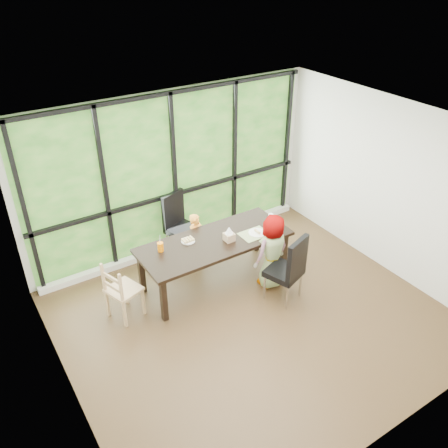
% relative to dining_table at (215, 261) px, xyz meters
% --- Properties ---
extents(ground, '(5.00, 5.00, 0.00)m').
position_rel_dining_table_xyz_m(ground, '(-0.00, -1.00, -0.38)').
color(ground, black).
rests_on(ground, ground).
extents(back_wall, '(5.00, 0.00, 5.00)m').
position_rel_dining_table_xyz_m(back_wall, '(-0.00, 1.25, 0.98)').
color(back_wall, silver).
rests_on(back_wall, ground).
extents(foliage_backdrop, '(4.80, 0.02, 2.65)m').
position_rel_dining_table_xyz_m(foliage_backdrop, '(-0.00, 1.23, 0.98)').
color(foliage_backdrop, '#1D4B17').
rests_on(foliage_backdrop, back_wall).
extents(window_mullions, '(4.80, 0.06, 2.65)m').
position_rel_dining_table_xyz_m(window_mullions, '(-0.00, 1.19, 0.98)').
color(window_mullions, black).
rests_on(window_mullions, back_wall).
extents(window_sill, '(4.80, 0.12, 0.10)m').
position_rel_dining_table_xyz_m(window_sill, '(-0.00, 1.15, -0.33)').
color(window_sill, silver).
rests_on(window_sill, ground).
extents(dining_table, '(2.33, 1.01, 0.75)m').
position_rel_dining_table_xyz_m(dining_table, '(0.00, 0.00, 0.00)').
color(dining_table, black).
rests_on(dining_table, ground).
extents(chair_window_leather, '(0.59, 0.59, 1.08)m').
position_rel_dining_table_xyz_m(chair_window_leather, '(-0.04, 0.93, 0.17)').
color(chair_window_leather, black).
rests_on(chair_window_leather, ground).
extents(chair_interior_leather, '(0.59, 0.59, 1.08)m').
position_rel_dining_table_xyz_m(chair_interior_leather, '(0.62, -0.87, 0.17)').
color(chair_interior_leather, black).
rests_on(chair_interior_leather, ground).
extents(chair_end_beech, '(0.51, 0.52, 0.90)m').
position_rel_dining_table_xyz_m(chair_end_beech, '(-1.46, 0.02, 0.08)').
color(chair_end_beech, tan).
rests_on(chair_end_beech, ground).
extents(child_toddler, '(0.39, 0.32, 0.91)m').
position_rel_dining_table_xyz_m(child_toddler, '(0.00, 0.56, 0.08)').
color(child_toddler, orange).
rests_on(child_toddler, ground).
extents(child_older, '(0.61, 0.43, 1.19)m').
position_rel_dining_table_xyz_m(child_older, '(0.68, -0.52, 0.22)').
color(child_older, slate).
rests_on(child_older, ground).
extents(placemat, '(0.43, 0.31, 0.01)m').
position_rel_dining_table_xyz_m(placemat, '(0.59, -0.18, 0.38)').
color(placemat, tan).
rests_on(placemat, dining_table).
extents(plate_far, '(0.20, 0.20, 0.01)m').
position_rel_dining_table_xyz_m(plate_far, '(-0.34, 0.19, 0.38)').
color(plate_far, white).
rests_on(plate_far, dining_table).
extents(plate_near, '(0.27, 0.27, 0.02)m').
position_rel_dining_table_xyz_m(plate_near, '(0.64, -0.18, 0.38)').
color(plate_near, white).
rests_on(plate_near, dining_table).
extents(orange_cup, '(0.09, 0.09, 0.14)m').
position_rel_dining_table_xyz_m(orange_cup, '(-0.79, 0.18, 0.44)').
color(orange_cup, orange).
rests_on(orange_cup, dining_table).
extents(green_cup, '(0.08, 0.08, 0.13)m').
position_rel_dining_table_xyz_m(green_cup, '(0.97, -0.29, 0.44)').
color(green_cup, '#3FD82F').
rests_on(green_cup, dining_table).
extents(white_mug, '(0.08, 0.08, 0.09)m').
position_rel_dining_table_xyz_m(white_mug, '(1.08, 0.05, 0.42)').
color(white_mug, white).
rests_on(white_mug, dining_table).
extents(tissue_box, '(0.14, 0.14, 0.12)m').
position_rel_dining_table_xyz_m(tissue_box, '(0.18, -0.12, 0.44)').
color(tissue_box, tan).
rests_on(tissue_box, dining_table).
extents(crepe_rolls_far, '(0.20, 0.12, 0.04)m').
position_rel_dining_table_xyz_m(crepe_rolls_far, '(-0.34, 0.19, 0.41)').
color(crepe_rolls_far, tan).
rests_on(crepe_rolls_far, plate_far).
extents(crepe_rolls_near, '(0.05, 0.12, 0.04)m').
position_rel_dining_table_xyz_m(crepe_rolls_near, '(0.64, -0.18, 0.41)').
color(crepe_rolls_near, tan).
rests_on(crepe_rolls_near, plate_near).
extents(straw_white, '(0.01, 0.04, 0.20)m').
position_rel_dining_table_xyz_m(straw_white, '(-0.79, 0.18, 0.55)').
color(straw_white, white).
rests_on(straw_white, orange_cup).
extents(straw_pink, '(0.01, 0.04, 0.20)m').
position_rel_dining_table_xyz_m(straw_pink, '(0.97, -0.29, 0.54)').
color(straw_pink, pink).
rests_on(straw_pink, green_cup).
extents(tissue, '(0.12, 0.12, 0.11)m').
position_rel_dining_table_xyz_m(tissue, '(0.18, -0.12, 0.55)').
color(tissue, white).
rests_on(tissue, tissue_box).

